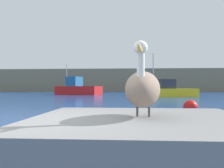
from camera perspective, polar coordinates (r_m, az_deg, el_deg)
hillside_backdrop at (r=69.40m, az=2.88°, el=0.73°), size 140.00×17.56×6.11m
pier_dock at (r=3.14m, az=7.62°, el=-15.15°), size 2.87×2.66×0.78m
pelican at (r=3.03m, az=7.58°, el=-1.03°), size 0.57×1.30×0.93m
fishing_boat_yellow at (r=29.17m, az=13.73°, el=-1.72°), size 7.06×3.74×5.27m
fishing_boat_red at (r=37.61m, az=-8.52°, el=-1.14°), size 8.00×5.32×5.12m
mooring_buoy at (r=10.66m, az=18.72°, el=-5.40°), size 0.62×0.62×0.62m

